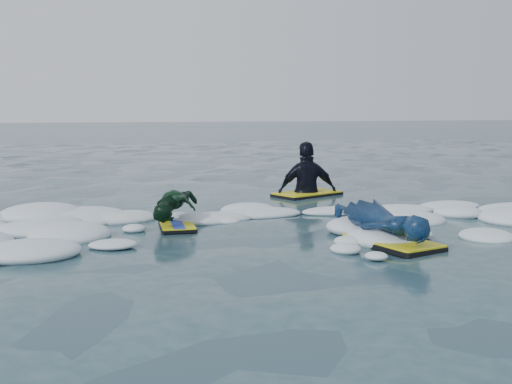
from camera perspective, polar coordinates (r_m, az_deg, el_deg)
The scene contains 5 objects.
ground at distance 7.85m, azimuth 3.65°, elevation -4.24°, with size 120.00×120.00×0.00m, color #1A3840.
foam_band at distance 8.82m, azimuth 1.68°, elevation -2.90°, with size 12.00×3.10×0.30m, color white, non-canonical shape.
prone_woman_unit at distance 7.76m, azimuth 11.36°, elevation -2.76°, with size 0.96×1.80×0.46m.
prone_child_unit at distance 8.74m, azimuth -7.19°, elevation -1.43°, with size 0.99×1.36×0.48m.
waiting_rider_unit at distance 11.51m, azimuth 4.57°, elevation -0.10°, with size 1.40×1.14×1.84m.
Camera 1 is at (-2.26, -7.34, 1.61)m, focal length 45.00 mm.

